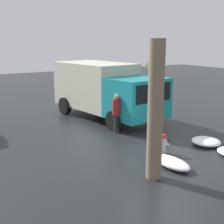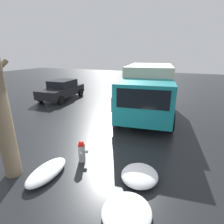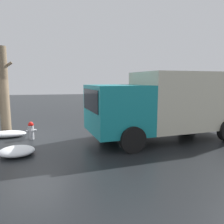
{
  "view_description": "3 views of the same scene",
  "coord_description": "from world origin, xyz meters",
  "views": [
    {
      "loc": [
        -7.83,
        6.93,
        3.87
      ],
      "look_at": [
        3.11,
        0.19,
        0.91
      ],
      "focal_mm": 50.0,
      "sensor_mm": 36.0,
      "label": 1
    },
    {
      "loc": [
        -4.22,
        -2.83,
        3.41
      ],
      "look_at": [
        2.96,
        0.15,
        0.77
      ],
      "focal_mm": 28.0,
      "sensor_mm": 36.0,
      "label": 2
    },
    {
      "loc": [
        1.49,
        -9.27,
        2.4
      ],
      "look_at": [
        3.37,
        -0.14,
        1.06
      ],
      "focal_mm": 35.0,
      "sensor_mm": 36.0,
      "label": 3
    }
  ],
  "objects": [
    {
      "name": "snow_pile_by_hydrant",
      "position": [
        -1.03,
        0.55,
        0.14
      ],
      "size": [
        1.47,
        0.7,
        0.28
      ],
      "color": "white",
      "rests_on": "ground_plane"
    },
    {
      "name": "tree_trunk",
      "position": [
        -1.33,
        1.52,
        1.97
      ],
      "size": [
        0.67,
        0.44,
        3.93
      ],
      "color": "#7F6B51",
      "rests_on": "ground_plane"
    },
    {
      "name": "parked_car",
      "position": [
        6.63,
        5.89,
        0.74
      ],
      "size": [
        4.07,
        2.12,
        1.44
      ],
      "rotation": [
        0.0,
        0.0,
        1.62
      ],
      "color": "black",
      "rests_on": "ground_plane"
    },
    {
      "name": "pedestrian",
      "position": [
        3.01,
        0.02,
        0.92
      ],
      "size": [
        0.37,
        0.37,
        1.68
      ],
      "rotation": [
        0.0,
        0.0,
        6.22
      ],
      "color": "#23232D",
      "rests_on": "ground_plane"
    },
    {
      "name": "snow_pile_curbside",
      "position": [
        -1.4,
        -2.0,
        0.1
      ],
      "size": [
        1.19,
        1.1,
        0.2
      ],
      "color": "white",
      "rests_on": "ground_plane"
    },
    {
      "name": "snow_pile_by_tree",
      "position": [
        -0.15,
        -1.98,
        0.14
      ],
      "size": [
        1.11,
        1.03,
        0.28
      ],
      "color": "white",
      "rests_on": "ground_plane"
    },
    {
      "name": "fire_hydrant",
      "position": [
        0.0,
        -0.0,
        0.38
      ],
      "size": [
        0.42,
        0.34,
        0.73
      ],
      "rotation": [
        0.0,
        0.0,
        5.12
      ],
      "color": "#B7B7BC",
      "rests_on": "ground_plane"
    },
    {
      "name": "delivery_truck",
      "position": [
        5.62,
        -0.96,
        1.5
      ],
      "size": [
        6.61,
        3.4,
        2.74
      ],
      "rotation": [
        0.0,
        0.0,
        1.7
      ],
      "color": "teal",
      "rests_on": "ground_plane"
    },
    {
      "name": "ground_plane",
      "position": [
        0.0,
        0.0,
        0.0
      ],
      "size": [
        60.0,
        60.0,
        0.0
      ],
      "primitive_type": "plane",
      "color": "black"
    }
  ]
}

